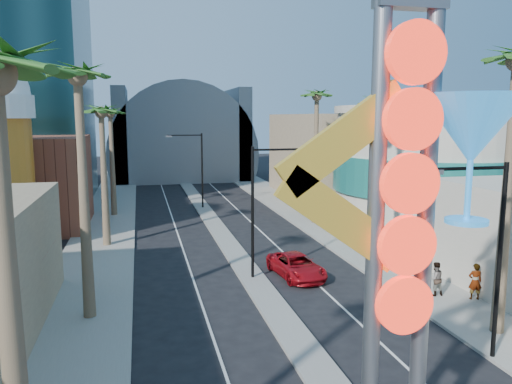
{
  "coord_description": "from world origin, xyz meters",
  "views": [
    {
      "loc": [
        -6.41,
        -8.22,
        9.71
      ],
      "look_at": [
        0.43,
        20.93,
        5.18
      ],
      "focal_mm": 35.0,
      "sensor_mm": 36.0,
      "label": 1
    }
  ],
  "objects_px": {
    "neon_sign": "(431,212)",
    "red_pickup": "(296,266)",
    "pedestrian_a": "(475,281)",
    "pedestrian_b": "(435,279)"
  },
  "relations": [
    {
      "from": "neon_sign",
      "to": "red_pickup",
      "type": "distance_m",
      "value": 18.23
    },
    {
      "from": "pedestrian_a",
      "to": "neon_sign",
      "type": "bearing_deg",
      "value": 61.32
    },
    {
      "from": "neon_sign",
      "to": "pedestrian_b",
      "type": "bearing_deg",
      "value": 55.5
    },
    {
      "from": "pedestrian_b",
      "to": "neon_sign",
      "type": "bearing_deg",
      "value": 54.06
    },
    {
      "from": "pedestrian_b",
      "to": "pedestrian_a",
      "type": "bearing_deg",
      "value": 148.04
    },
    {
      "from": "red_pickup",
      "to": "pedestrian_a",
      "type": "bearing_deg",
      "value": -44.61
    },
    {
      "from": "neon_sign",
      "to": "red_pickup",
      "type": "height_order",
      "value": "neon_sign"
    },
    {
      "from": "red_pickup",
      "to": "pedestrian_b",
      "type": "xyz_separation_m",
      "value": [
        6.19,
        -5.12,
        0.38
      ]
    },
    {
      "from": "pedestrian_a",
      "to": "pedestrian_b",
      "type": "xyz_separation_m",
      "value": [
        -1.7,
        1.0,
        -0.05
      ]
    },
    {
      "from": "pedestrian_a",
      "to": "pedestrian_b",
      "type": "height_order",
      "value": "pedestrian_a"
    }
  ]
}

